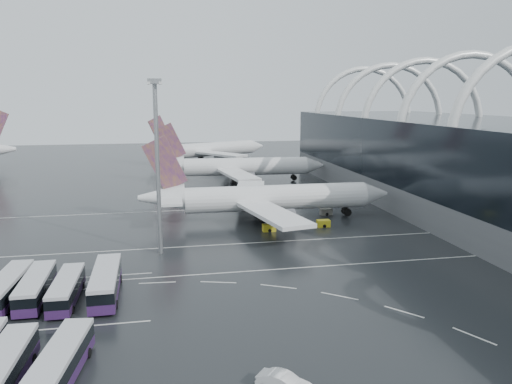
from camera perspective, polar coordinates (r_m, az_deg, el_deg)
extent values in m
plane|color=black|center=(75.19, -4.10, -8.71)|extent=(420.00, 420.00, 0.00)
cube|color=#545659|center=(116.68, 26.29, -1.22)|extent=(42.00, 160.00, 6.00)
cube|color=black|center=(115.21, 26.70, 3.65)|extent=(42.00, 160.00, 14.00)
torus|color=white|center=(118.91, 23.02, 6.55)|extent=(33.80, 1.80, 33.80)
torus|color=white|center=(135.05, 18.51, 7.26)|extent=(33.80, 1.80, 33.80)
torus|color=white|center=(151.85, 14.97, 7.79)|extent=(33.80, 1.80, 33.80)
torus|color=white|center=(169.12, 12.14, 8.19)|extent=(33.80, 1.80, 33.80)
cube|color=silver|center=(73.32, -3.90, -9.22)|extent=(120.00, 0.25, 0.01)
cube|color=silver|center=(86.52, -5.09, -6.08)|extent=(120.00, 0.25, 0.01)
cube|color=silver|center=(113.50, -6.60, -2.02)|extent=(120.00, 0.25, 0.01)
cube|color=silver|center=(61.88, -25.45, -14.22)|extent=(28.00, 0.25, 0.01)
cube|color=silver|center=(76.32, -22.53, -9.23)|extent=(28.00, 0.25, 0.01)
cylinder|color=white|center=(103.17, 2.39, -0.63)|extent=(37.87, 5.54, 5.26)
cone|color=white|center=(110.03, 13.43, -0.20)|extent=(5.48, 5.30, 5.26)
cone|color=white|center=(100.40, -10.76, -0.61)|extent=(9.10, 5.32, 5.26)
cube|color=#491B73|center=(99.31, -10.38, 3.21)|extent=(8.73, 0.61, 11.14)
cube|color=white|center=(100.41, -9.73, -0.57)|extent=(4.20, 16.34, 0.45)
cube|color=white|center=(91.71, 1.77, -2.43)|extent=(10.76, 23.46, 0.72)
cube|color=white|center=(113.45, -0.69, 0.15)|extent=(11.07, 23.49, 0.72)
cylinder|color=slate|center=(95.70, 2.95, -2.88)|extent=(5.01, 3.12, 3.08)
cylinder|color=slate|center=(111.22, 0.97, -0.92)|extent=(5.01, 3.12, 3.08)
cube|color=black|center=(103.21, 0.41, -2.68)|extent=(10.92, 5.88, 1.99)
cylinder|color=white|center=(149.15, -1.18, 2.94)|extent=(36.83, 7.66, 5.26)
cone|color=white|center=(152.82, 6.69, 3.06)|extent=(5.78, 5.61, 5.26)
cone|color=white|center=(148.35, -9.99, 3.09)|extent=(9.39, 5.85, 5.26)
cube|color=#491B73|center=(147.57, -9.72, 5.68)|extent=(8.75, 1.12, 11.15)
cube|color=white|center=(148.27, -9.29, 3.11)|extent=(5.15, 16.56, 0.45)
cube|color=white|center=(137.71, -2.17, 2.05)|extent=(9.52, 23.34, 0.73)
cube|color=white|center=(160.08, -2.91, 3.27)|extent=(12.27, 23.54, 0.73)
cylinder|color=slate|center=(141.35, -1.18, 1.61)|extent=(5.18, 3.41, 3.08)
cylinder|color=slate|center=(157.40, -1.82, 2.55)|extent=(5.18, 3.41, 3.08)
cube|color=black|center=(149.35, -2.56, 1.54)|extent=(11.24, 6.51, 1.99)
cylinder|color=white|center=(197.76, -4.98, 4.91)|extent=(35.74, 19.84, 5.47)
cone|color=white|center=(209.09, 0.06, 5.27)|extent=(7.39, 7.29, 5.47)
cone|color=white|center=(187.26, -11.11, 4.70)|extent=(10.84, 8.82, 5.47)
cube|color=#491B73|center=(187.05, -10.93, 6.85)|extent=(8.54, 4.19, 11.59)
cube|color=white|center=(188.03, -10.59, 4.75)|extent=(10.75, 17.24, 0.47)
cube|color=white|center=(185.81, -4.16, 4.36)|extent=(19.16, 22.97, 0.75)
cube|color=white|center=(206.29, -7.53, 4.94)|extent=(11.31, 24.43, 0.75)
cylinder|color=slate|center=(190.27, -3.93, 4.00)|extent=(6.04, 5.03, 3.21)
cylinder|color=slate|center=(204.90, -6.39, 4.45)|extent=(6.04, 5.03, 3.21)
cube|color=black|center=(196.33, -5.91, 3.74)|extent=(12.79, 10.10, 2.07)
cube|color=#2F1544|center=(70.67, -26.47, -10.39)|extent=(3.58, 13.16, 1.10)
cube|color=black|center=(70.27, -26.55, -9.47)|extent=(3.63, 12.90, 1.30)
cube|color=#BABABE|center=(69.98, -26.61, -8.80)|extent=(3.58, 13.16, 0.45)
cylinder|color=black|center=(66.71, -26.40, -12.01)|extent=(0.40, 1.02, 1.00)
cylinder|color=black|center=(74.10, -24.40, -9.57)|extent=(0.40, 1.02, 1.00)
cylinder|color=black|center=(74.94, -26.48, -9.52)|extent=(0.40, 1.02, 1.00)
cube|color=#2F1544|center=(69.54, -23.82, -10.53)|extent=(2.96, 12.66, 1.07)
cube|color=black|center=(69.14, -23.89, -9.63)|extent=(3.01, 12.41, 1.26)
cube|color=#BABABE|center=(68.86, -23.95, -8.96)|extent=(2.96, 12.66, 0.44)
cylinder|color=black|center=(65.72, -23.34, -12.11)|extent=(0.35, 0.98, 0.97)
cylinder|color=black|center=(66.34, -25.68, -12.08)|extent=(0.35, 0.98, 0.97)
cylinder|color=black|center=(73.11, -22.10, -9.68)|extent=(0.35, 0.98, 0.97)
cylinder|color=black|center=(73.66, -24.19, -9.69)|extent=(0.35, 0.98, 0.97)
cube|color=#2F1544|center=(67.65, -20.81, -10.94)|extent=(2.89, 12.12, 1.02)
cube|color=black|center=(67.26, -20.87, -10.05)|extent=(2.94, 11.87, 1.21)
cube|color=#BABABE|center=(66.98, -20.92, -9.40)|extent=(2.89, 12.12, 0.42)
cylinder|color=black|center=(64.04, -20.25, -12.51)|extent=(0.34, 0.93, 0.93)
cylinder|color=black|center=(64.55, -22.56, -12.49)|extent=(0.34, 0.93, 0.93)
cylinder|color=black|center=(71.11, -19.18, -10.08)|extent=(0.34, 0.93, 0.93)
cylinder|color=black|center=(71.57, -21.26, -10.08)|extent=(0.34, 0.93, 0.93)
cube|color=#2F1544|center=(67.78, -16.75, -10.52)|extent=(3.25, 13.92, 1.17)
cube|color=black|center=(67.33, -16.81, -9.51)|extent=(3.31, 13.64, 1.39)
cube|color=#BABABE|center=(67.02, -16.86, -8.76)|extent=(3.25, 13.92, 0.48)
cylinder|color=black|center=(63.70, -15.71, -12.29)|extent=(0.39, 1.07, 1.07)
cylinder|color=black|center=(64.00, -18.42, -12.34)|extent=(0.39, 1.07, 1.07)
cylinder|color=black|center=(71.95, -15.25, -9.54)|extent=(0.39, 1.07, 1.07)
cylinder|color=black|center=(72.22, -17.63, -9.60)|extent=(0.39, 1.07, 1.07)
cylinder|color=black|center=(56.30, -27.07, -16.31)|extent=(0.39, 1.08, 1.07)
cube|color=#2F1544|center=(51.28, -26.94, -18.63)|extent=(3.39, 12.94, 1.09)
cube|color=black|center=(50.73, -27.06, -17.45)|extent=(3.43, 12.68, 1.28)
cube|color=#BABABE|center=(50.34, -27.15, -16.58)|extent=(3.39, 12.94, 0.44)
cylinder|color=black|center=(54.52, -24.10, -17.03)|extent=(0.39, 1.00, 0.99)
cylinder|color=black|center=(55.30, -26.97, -16.86)|extent=(0.39, 1.00, 0.99)
cube|color=#2F1544|center=(50.56, -21.39, -18.62)|extent=(4.44, 12.87, 1.07)
cube|color=black|center=(50.01, -21.49, -17.46)|extent=(4.47, 12.62, 1.26)
cube|color=#BABABE|center=(49.63, -21.56, -16.59)|extent=(4.44, 12.87, 0.44)
cylinder|color=black|center=(53.76, -18.59, -17.04)|extent=(0.46, 1.01, 0.97)
cylinder|color=black|center=(54.51, -21.45, -16.83)|extent=(0.46, 1.01, 0.97)
imported|color=silver|center=(46.20, 3.24, -20.93)|extent=(4.87, 4.43, 1.62)
cylinder|color=gray|center=(80.40, -11.16, 2.38)|extent=(0.68, 0.68, 27.16)
cube|color=gray|center=(79.60, -11.53, 12.30)|extent=(2.13, 2.13, 0.78)
cube|color=white|center=(79.59, -11.53, 12.09)|extent=(1.94, 1.94, 0.39)
cube|color=gold|center=(98.88, 7.71, -3.57)|extent=(2.50, 1.47, 1.36)
cube|color=slate|center=(108.82, 8.00, -2.25)|extent=(2.48, 1.47, 1.35)
cube|color=gold|center=(94.82, 1.50, -4.11)|extent=(2.45, 1.45, 1.34)
cube|color=gold|center=(106.95, 0.92, -2.45)|extent=(1.97, 1.16, 1.07)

